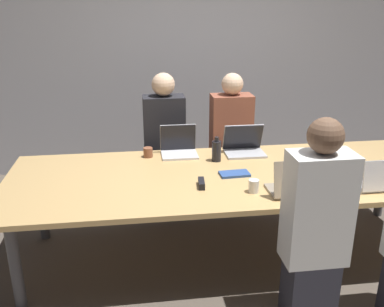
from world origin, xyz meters
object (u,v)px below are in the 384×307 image
Objects in this scene: laptop_near_right at (382,180)px; person_far_center at (230,145)px; laptop_near_midright at (293,185)px; laptop_far_midleft at (179,146)px; cup_far_midleft at (148,152)px; cup_near_right at (344,180)px; cup_near_midright at (254,186)px; person_far_midleft at (165,146)px; person_near_midright at (316,228)px; stapler at (201,183)px; laptop_far_center at (244,145)px; bottle_far_center at (217,151)px.

person_far_center reaches higher than laptop_near_right.
laptop_near_midright is at bearing -83.78° from person_far_center.
laptop_far_midleft reaches higher than cup_far_midleft.
cup_far_midleft is 0.94× the size of cup_near_right.
cup_near_midright is (0.45, -0.89, -0.03)m from laptop_far_midleft.
person_far_midleft is 0.48m from cup_far_midleft.
cup_far_midleft is 0.06× the size of person_near_midright.
person_near_midright is at bearing -38.98° from stapler.
laptop_far_center reaches higher than cup_far_midleft.
cup_far_midleft is at bearing -112.20° from person_far_midleft.
laptop_near_right is 1.67× the size of bottle_far_center.
person_far_midleft is at bearing 134.28° from cup_near_right.
bottle_far_center reaches higher than cup_far_midleft.
cup_near_midright is at bearing -95.22° from person_far_center.
cup_far_midleft is at bearing 130.51° from cup_near_midright.
cup_near_right is 0.44m from laptop_near_midright.
laptop_near_right is 0.26× the size of person_near_midright.
stapler is (-0.64, 0.62, 0.07)m from person_near_midright.
person_far_midleft is at bearing 113.04° from cup_near_midright.
person_far_midleft is 6.46× the size of bottle_far_center.
cup_near_midright reaches higher than cup_far_midleft.
laptop_near_midright is at bearing -82.54° from laptop_far_center.
stapler is at bearing 172.63° from cup_near_right.
cup_far_midleft is at bearing -52.71° from person_near_midright.
cup_near_right reaches higher than cup_far_midleft.
stapler is (0.09, -0.74, -0.05)m from laptop_far_midleft.
person_far_midleft is at bearing -42.47° from laptop_near_right.
bottle_far_center is at bearing -34.42° from laptop_near_right.
person_far_center is (0.66, -0.03, -0.01)m from person_far_midleft.
laptop_near_midright reaches higher than laptop_far_midleft.
stapler is at bearing -62.25° from cup_far_midleft.
stapler is (-0.21, -0.52, -0.07)m from bottle_far_center.
laptop_near_right is at bearing -42.47° from person_far_midleft.
person_far_center is (-0.16, 1.72, -0.01)m from person_near_midright.
person_near_midright reaches higher than laptop_far_midleft.
person_far_center reaches higher than laptop_near_midright.
person_far_center reaches higher than laptop_far_center.
person_far_center is at bearing 72.13° from stapler.
laptop_near_right is (1.39, -0.97, -0.00)m from laptop_far_midleft.
laptop_near_midright is (0.71, -0.97, 0.00)m from laptop_far_midleft.
cup_near_midright is (0.55, -1.29, 0.10)m from person_far_midleft.
laptop_near_midright is at bearing -15.15° from stapler.
person_far_center is at bearing -2.69° from person_far_midleft.
person_near_midright is (0.02, -0.39, -0.13)m from laptop_near_midright.
bottle_far_center is 0.56m from stapler.
laptop_far_center reaches higher than stapler.
cup_near_right is 1.06m from bottle_far_center.
cup_far_midleft is 0.56× the size of stapler.
person_far_midleft reaches higher than bottle_far_center.
laptop_near_right is at bearing -34.42° from bottle_far_center.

